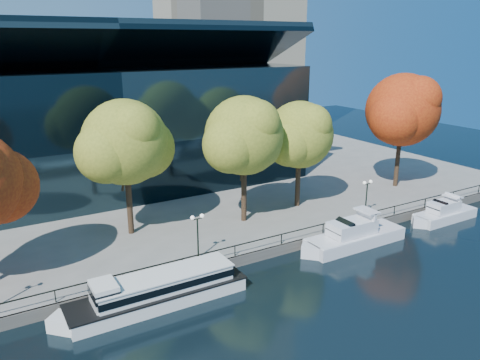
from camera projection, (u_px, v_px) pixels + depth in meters
ground at (254, 282)px, 38.81m from camera, size 160.00×160.00×0.00m
promenade at (123, 173)px, 68.69m from camera, size 90.00×67.08×1.00m
railing at (235, 246)px, 40.93m from camera, size 88.20×0.08×0.99m
convention_building at (99, 126)px, 60.66m from camera, size 50.00×24.57×21.43m
tour_boat at (154, 290)px, 35.11m from camera, size 14.91×3.33×2.83m
cruiser_near at (352, 236)px, 45.25m from camera, size 11.77×3.03×3.41m
cruiser_far at (443, 213)px, 51.60m from camera, size 8.90×2.47×2.91m
tree_2 at (127, 144)px, 43.57m from camera, size 10.06×8.25×13.15m
tree_3 at (246, 137)px, 46.82m from camera, size 9.96×8.16×13.06m
tree_4 at (301, 136)px, 51.46m from camera, size 9.27×7.60×11.96m
tree_5 at (404, 111)px, 58.29m from camera, size 11.35×9.30×14.43m
lamp_1 at (198, 226)px, 39.94m from camera, size 1.26×0.36×4.03m
lamp_2 at (367, 190)px, 49.59m from camera, size 1.26×0.36×4.03m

